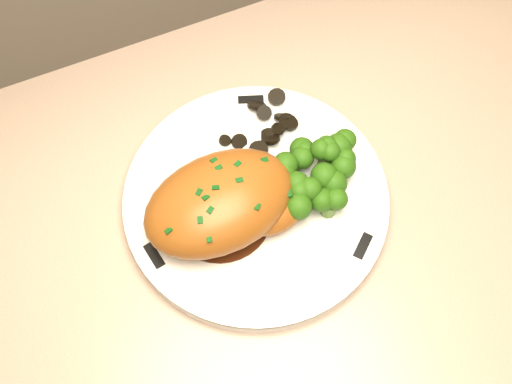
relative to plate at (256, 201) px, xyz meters
name	(u,v)px	position (x,y,z in m)	size (l,w,h in m)	color
plate	(256,201)	(0.00, 0.00, 0.00)	(0.25, 0.25, 0.02)	white
rim_accent_0	(251,100)	(0.04, 0.10, 0.01)	(0.03, 0.01, 0.00)	black
rim_accent_1	(154,255)	(-0.11, -0.02, 0.01)	(0.03, 0.01, 0.00)	black
rim_accent_2	(363,246)	(0.07, -0.08, 0.01)	(0.03, 0.01, 0.00)	black
gravy_pool	(221,215)	(-0.04, 0.00, 0.01)	(0.09, 0.09, 0.00)	#3C190A
chicken_breast	(225,203)	(-0.03, -0.01, 0.03)	(0.15, 0.10, 0.05)	#964F1A
mushroom_pile	(254,132)	(0.03, 0.06, 0.01)	(0.07, 0.06, 0.02)	black
broccoli_florets	(312,176)	(0.05, -0.01, 0.03)	(0.10, 0.08, 0.03)	#537531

